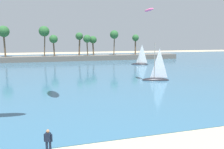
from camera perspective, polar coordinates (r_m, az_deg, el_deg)
name	(u,v)px	position (r m, az deg, el deg)	size (l,w,h in m)	color
sea	(57,65)	(67.56, -13.74, 2.39)	(220.00, 104.92, 0.06)	#33607F
palm_headland	(54,53)	(79.58, -14.55, 5.17)	(90.94, 6.11, 11.75)	#605B54
person_at_waterline	(48,141)	(15.28, -15.83, -15.90)	(0.52, 0.30, 1.67)	#141E33
sailboat_near_shore	(156,77)	(40.94, 11.10, -0.55)	(5.12, 2.84, 7.12)	black
sailboat_toward_headland	(140,62)	(66.63, 7.12, 3.08)	(5.20, 3.56, 7.31)	black
kite_aloft_drifting_left	(149,10)	(39.08, 9.34, 15.83)	(3.06, 1.04, 0.43)	#EA5693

